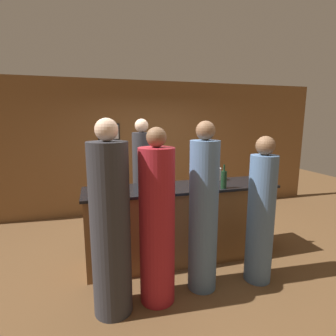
{
  "coord_description": "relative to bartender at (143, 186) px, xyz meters",
  "views": [
    {
      "loc": [
        -1.15,
        -3.36,
        1.99
      ],
      "look_at": [
        -0.18,
        0.1,
        1.33
      ],
      "focal_mm": 28.0,
      "sensor_mm": 36.0,
      "label": 1
    }
  ],
  "objects": [
    {
      "name": "wine_glass_2",
      "position": [
        0.23,
        -0.67,
        0.24
      ],
      "size": [
        0.06,
        0.06,
        0.15
      ],
      "color": "silver",
      "rests_on": "bar_counter"
    },
    {
      "name": "wine_glass_0",
      "position": [
        -0.63,
        -0.72,
        0.26
      ],
      "size": [
        0.07,
        0.07,
        0.17
      ],
      "color": "silver",
      "rests_on": "bar_counter"
    },
    {
      "name": "guest_2",
      "position": [
        -0.11,
        -1.45,
        -0.06
      ],
      "size": [
        0.38,
        0.38,
        1.92
      ],
      "color": "maroon",
      "rests_on": "ground_plane"
    },
    {
      "name": "guest_0",
      "position": [
        -0.6,
        -1.5,
        -0.02
      ],
      "size": [
        0.4,
        0.4,
        2.01
      ],
      "color": "#2D2D33",
      "rests_on": "ground_plane"
    },
    {
      "name": "wine_bottle_0",
      "position": [
        1.64,
        -0.7,
        0.24
      ],
      "size": [
        0.07,
        0.07,
        0.3
      ],
      "color": "black",
      "rests_on": "bar_counter"
    },
    {
      "name": "guest_3",
      "position": [
        0.46,
        -1.38,
        -0.02
      ],
      "size": [
        0.33,
        0.33,
        1.98
      ],
      "color": "#4C6B93",
      "rests_on": "ground_plane"
    },
    {
      "name": "guest_1",
      "position": [
        1.19,
        -1.43,
        -0.1
      ],
      "size": [
        0.32,
        0.32,
        1.81
      ],
      "color": "#4C6B93",
      "rests_on": "ground_plane"
    },
    {
      "name": "ground_plane",
      "position": [
        0.44,
        -0.67,
        -0.95
      ],
      "size": [
        14.0,
        14.0,
        0.0
      ],
      "primitive_type": "plane",
      "color": "brown"
    },
    {
      "name": "back_wall",
      "position": [
        0.44,
        1.55,
        0.45
      ],
      "size": [
        8.0,
        0.08,
        2.8
      ],
      "color": "brown",
      "rests_on": "ground_plane"
    },
    {
      "name": "ice_bucket",
      "position": [
        1.05,
        -0.43,
        0.22
      ],
      "size": [
        0.19,
        0.19,
        0.19
      ],
      "color": "silver",
      "rests_on": "bar_counter"
    },
    {
      "name": "wine_glass_1",
      "position": [
        1.62,
        -0.92,
        0.25
      ],
      "size": [
        0.08,
        0.08,
        0.17
      ],
      "color": "silver",
      "rests_on": "bar_counter"
    },
    {
      "name": "wine_bottle_2",
      "position": [
        0.94,
        -0.92,
        0.25
      ],
      "size": [
        0.08,
        0.08,
        0.33
      ],
      "color": "black",
      "rests_on": "bar_counter"
    },
    {
      "name": "wine_bottle_1",
      "position": [
        -0.1,
        -0.73,
        0.24
      ],
      "size": [
        0.07,
        0.07,
        0.28
      ],
      "color": "black",
      "rests_on": "bar_counter"
    },
    {
      "name": "bartender",
      "position": [
        0.0,
        0.0,
        0.0
      ],
      "size": [
        0.31,
        0.31,
        2.01
      ],
      "rotation": [
        0.0,
        0.0,
        3.14
      ],
      "color": "#2D2D33",
      "rests_on": "ground_plane"
    },
    {
      "name": "bar_counter",
      "position": [
        0.44,
        -0.67,
        -0.41
      ],
      "size": [
        2.7,
        0.68,
        1.08
      ],
      "color": "brown",
      "rests_on": "ground_plane"
    }
  ]
}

